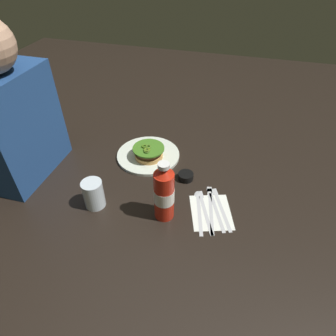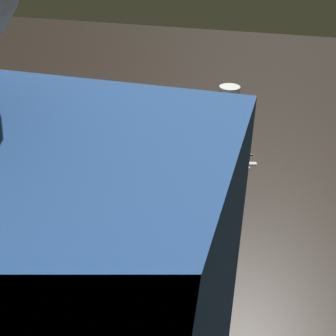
# 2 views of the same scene
# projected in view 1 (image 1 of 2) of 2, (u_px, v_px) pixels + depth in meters

# --- Properties ---
(ground_plane) EXTENTS (3.00, 3.00, 0.00)m
(ground_plane) POSITION_uv_depth(u_px,v_px,m) (158.00, 183.00, 1.10)
(ground_plane) COLOR black
(dinner_plate) EXTENTS (0.26, 0.26, 0.01)m
(dinner_plate) POSITION_uv_depth(u_px,v_px,m) (148.00, 155.00, 1.22)
(dinner_plate) COLOR silver
(dinner_plate) RESTS_ON ground_plane
(burger_sandwich) EXTENTS (0.13, 0.13, 0.05)m
(burger_sandwich) POSITION_uv_depth(u_px,v_px,m) (149.00, 152.00, 1.19)
(burger_sandwich) COLOR tan
(burger_sandwich) RESTS_ON dinner_plate
(ketchup_bottle) EXTENTS (0.07, 0.07, 0.22)m
(ketchup_bottle) POSITION_uv_depth(u_px,v_px,m) (164.00, 193.00, 0.91)
(ketchup_bottle) COLOR red
(ketchup_bottle) RESTS_ON ground_plane
(water_glass) EXTENTS (0.07, 0.07, 0.10)m
(water_glass) POSITION_uv_depth(u_px,v_px,m) (94.00, 194.00, 0.98)
(water_glass) COLOR silver
(water_glass) RESTS_ON ground_plane
(condiment_cup) EXTENTS (0.06, 0.06, 0.03)m
(condiment_cup) POSITION_uv_depth(u_px,v_px,m) (186.00, 176.00, 1.11)
(condiment_cup) COLOR black
(condiment_cup) RESTS_ON ground_plane
(napkin) EXTENTS (0.19, 0.18, 0.00)m
(napkin) POSITION_uv_depth(u_px,v_px,m) (211.00, 212.00, 0.99)
(napkin) COLOR white
(napkin) RESTS_ON ground_plane
(butter_knife) EXTENTS (0.19, 0.10, 0.00)m
(butter_knife) POSITION_uv_depth(u_px,v_px,m) (221.00, 205.00, 1.01)
(butter_knife) COLOR silver
(butter_knife) RESTS_ON napkin
(steak_knife) EXTENTS (0.19, 0.09, 0.00)m
(steak_knife) POSITION_uv_depth(u_px,v_px,m) (215.00, 205.00, 1.01)
(steak_knife) COLOR silver
(steak_knife) RESTS_ON napkin
(table_knife) EXTENTS (0.22, 0.06, 0.00)m
(table_knife) POSITION_uv_depth(u_px,v_px,m) (211.00, 205.00, 1.01)
(table_knife) COLOR silver
(table_knife) RESTS_ON napkin
(fork_utensil) EXTENTS (0.19, 0.09, 0.00)m
(fork_utensil) POSITION_uv_depth(u_px,v_px,m) (204.00, 207.00, 1.00)
(fork_utensil) COLOR silver
(fork_utensil) RESTS_ON napkin
(spoon_utensil) EXTENTS (0.20, 0.07, 0.00)m
(spoon_utensil) POSITION_uv_depth(u_px,v_px,m) (199.00, 205.00, 1.01)
(spoon_utensil) COLOR silver
(spoon_utensil) RESTS_ON napkin
(diner_person) EXTENTS (0.33, 0.17, 0.57)m
(diner_person) POSITION_uv_depth(u_px,v_px,m) (12.00, 113.00, 1.00)
(diner_person) COLOR navy
(diner_person) RESTS_ON ground_plane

